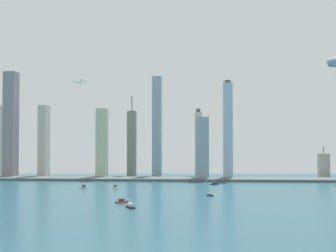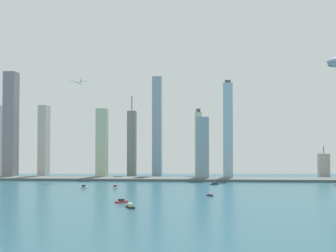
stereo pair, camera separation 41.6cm
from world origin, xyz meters
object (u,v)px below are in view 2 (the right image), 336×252
at_px(skyscraper_11, 44,141).
at_px(skyscraper_12, 102,143).
at_px(boat_4, 215,184).
at_px(airplane, 78,82).
at_px(boat_3, 210,195).
at_px(skyscraper_4, 132,144).
at_px(boat_1, 121,201).
at_px(boat_6, 115,187).
at_px(skyscraper_6, 11,125).
at_px(skyscraper_9, 324,165).
at_px(boat_7, 84,187).
at_px(skyscraper_2, 198,144).
at_px(boat_5, 130,206).
at_px(skyscraper_10, 228,131).
at_px(skyscraper_5, 157,126).
at_px(skyscraper_8, 203,148).

xyz_separation_m(skyscraper_11, skyscraper_12, (105.93, -18.61, -3.64)).
distance_m(boat_4, airplane, 280.69).
bearing_deg(boat_3, boat_4, 138.94).
relative_size(skyscraper_4, boat_1, 10.89).
distance_m(boat_3, boat_6, 155.37).
relative_size(boat_4, airplane, 0.48).
height_order(skyscraper_11, airplane, airplane).
bearing_deg(skyscraper_6, skyscraper_9, 6.93).
distance_m(boat_6, boat_7, 40.98).
distance_m(skyscraper_4, skyscraper_6, 209.95).
height_order(skyscraper_2, boat_4, skyscraper_2).
xyz_separation_m(boat_5, boat_7, (-92.81, 205.31, -0.13)).
bearing_deg(boat_3, skyscraper_10, 135.05).
bearing_deg(boat_5, skyscraper_2, 149.30).
relative_size(skyscraper_10, boat_5, 9.97).
bearing_deg(boat_4, boat_3, -143.14).
distance_m(skyscraper_6, airplane, 144.79).
relative_size(boat_3, airplane, 0.28).
height_order(skyscraper_11, boat_7, skyscraper_11).
height_order(skyscraper_12, airplane, airplane).
bearing_deg(skyscraper_5, boat_6, -96.82).
xyz_separation_m(skyscraper_12, boat_6, (57.17, -188.64, -57.09)).
height_order(skyscraper_5, airplane, skyscraper_5).
bearing_deg(skyscraper_5, skyscraper_6, -163.92).
xyz_separation_m(boat_5, airplane, (-140.23, 357.87, 156.01)).
xyz_separation_m(skyscraper_8, boat_6, (-112.07, -167.99, -49.02)).
relative_size(skyscraper_10, boat_6, 9.05).
height_order(skyscraper_5, skyscraper_11, skyscraper_5).
xyz_separation_m(skyscraper_5, boat_1, (6.72, -418.67, -87.67)).
xyz_separation_m(skyscraper_4, skyscraper_5, (45.32, 4.52, 30.63)).
xyz_separation_m(boat_1, boat_3, (86.13, 72.28, -0.26)).
height_order(boat_1, boat_5, boat_1).
bearing_deg(boat_1, boat_3, 167.18).
height_order(skyscraper_4, skyscraper_12, skyscraper_4).
height_order(boat_3, boat_4, boat_4).
relative_size(skyscraper_8, boat_4, 6.77).
distance_m(boat_1, boat_7, 182.01).
bearing_deg(boat_4, skyscraper_8, 49.38).
relative_size(skyscraper_10, airplane, 5.19).
distance_m(skyscraper_6, skyscraper_11, 62.02).
bearing_deg(skyscraper_4, skyscraper_2, 2.97).
height_order(skyscraper_2, skyscraper_10, skyscraper_10).
xyz_separation_m(boat_4, boat_6, (-129.87, -67.89, 0.22)).
relative_size(skyscraper_10, boat_3, 18.57).
bearing_deg(skyscraper_5, boat_4, -61.46).
distance_m(skyscraper_4, skyscraper_11, 153.12).
bearing_deg(boat_7, boat_3, -39.27).
bearing_deg(airplane, boat_4, 71.13).
bearing_deg(boat_1, skyscraper_2, -151.86).
relative_size(skyscraper_5, boat_3, 20.44).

